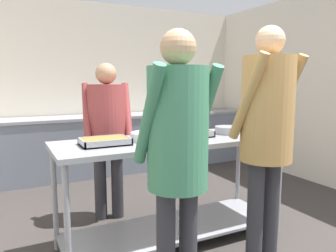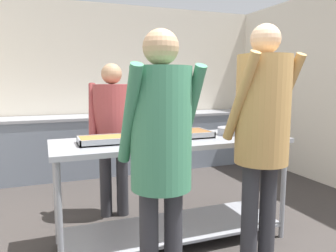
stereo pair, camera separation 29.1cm
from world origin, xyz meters
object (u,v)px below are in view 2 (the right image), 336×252
at_px(serving_tray_vegetables, 185,134).
at_px(cook_behind_counter, 113,125).
at_px(sauce_pan, 231,131).
at_px(guest_serving_left, 161,143).
at_px(serving_tray_roast, 102,140).
at_px(guest_serving_right, 262,124).
at_px(water_bottle, 116,106).
at_px(plate_stack, 145,136).

height_order(serving_tray_vegetables, cook_behind_counter, cook_behind_counter).
bearing_deg(sauce_pan, guest_serving_left, -140.34).
xyz_separation_m(serving_tray_roast, guest_serving_right, (1.03, -0.67, 0.17)).
xyz_separation_m(serving_tray_roast, water_bottle, (0.63, 2.47, 0.08)).
xyz_separation_m(guest_serving_right, cook_behind_counter, (-0.80, 1.41, -0.15)).
bearing_deg(cook_behind_counter, serving_tray_roast, -107.69).
xyz_separation_m(sauce_pan, water_bottle, (-0.57, 2.45, 0.07)).
bearing_deg(cook_behind_counter, guest_serving_left, -90.68).
distance_m(serving_tray_roast, serving_tray_vegetables, 0.76).
distance_m(serving_tray_roast, water_bottle, 2.55).
distance_m(serving_tray_roast, guest_serving_left, 0.84).
bearing_deg(water_bottle, sauce_pan, -76.91).
bearing_deg(plate_stack, water_bottle, 83.74).
relative_size(serving_tray_vegetables, guest_serving_right, 0.24).
bearing_deg(guest_serving_left, serving_tray_vegetables, 58.07).
height_order(serving_tray_roast, guest_serving_left, guest_serving_left).
bearing_deg(serving_tray_roast, water_bottle, 75.66).
relative_size(serving_tray_roast, guest_serving_left, 0.22).
relative_size(guest_serving_left, guest_serving_right, 0.95).
distance_m(sauce_pan, water_bottle, 2.52).
xyz_separation_m(guest_serving_right, water_bottle, (-0.40, 3.14, -0.09)).
xyz_separation_m(guest_serving_left, water_bottle, (0.41, 3.27, -0.03)).
xyz_separation_m(sauce_pan, guest_serving_left, (-0.99, -0.82, 0.10)).
relative_size(sauce_pan, cook_behind_counter, 0.24).
relative_size(serving_tray_roast, water_bottle, 1.29).
bearing_deg(serving_tray_roast, plate_stack, 2.40).
xyz_separation_m(plate_stack, water_bottle, (0.27, 2.45, 0.07)).
bearing_deg(cook_behind_counter, serving_tray_vegetables, -52.39).
distance_m(plate_stack, water_bottle, 2.47).
xyz_separation_m(plate_stack, serving_tray_vegetables, (0.39, 0.04, -0.01)).
distance_m(serving_tray_vegetables, water_bottle, 2.41).
bearing_deg(water_bottle, plate_stack, -96.26).
xyz_separation_m(plate_stack, guest_serving_right, (0.67, -0.69, 0.16)).
bearing_deg(serving_tray_vegetables, water_bottle, 92.93).
distance_m(guest_serving_right, water_bottle, 3.17).
bearing_deg(guest_serving_right, serving_tray_roast, 146.84).
distance_m(sauce_pan, guest_serving_right, 0.72).
xyz_separation_m(serving_tray_roast, guest_serving_left, (0.22, -0.80, 0.11)).
bearing_deg(sauce_pan, guest_serving_right, -103.91).
height_order(serving_tray_roast, guest_serving_right, guest_serving_right).
height_order(plate_stack, sauce_pan, plate_stack).
bearing_deg(plate_stack, serving_tray_roast, -177.60).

